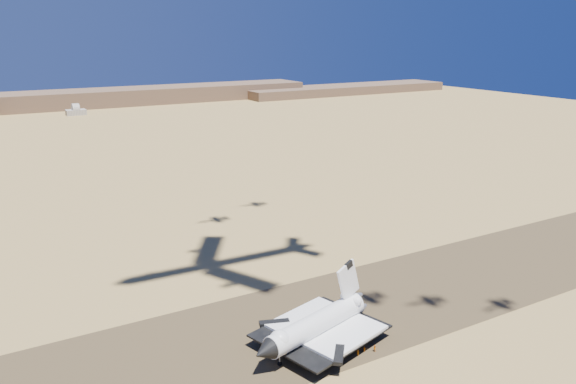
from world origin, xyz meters
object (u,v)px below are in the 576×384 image
crew_a (358,353)px  crew_b (375,348)px  shuttle (315,327)px  crew_c (364,349)px

crew_a → crew_b: size_ratio=0.94×
crew_a → crew_b: crew_b is taller
shuttle → crew_a: bearing=-71.5°
crew_b → shuttle: bearing=17.0°
crew_a → crew_b: 5.02m
crew_c → crew_b: bearing=175.0°
crew_c → shuttle: bearing=-26.5°
crew_a → shuttle: bearing=14.5°
crew_b → crew_a: bearing=52.7°
crew_b → crew_c: bearing=34.8°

